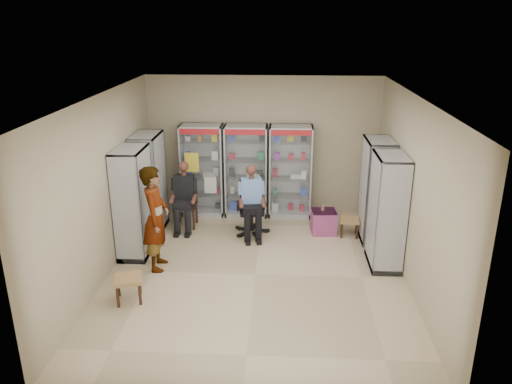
# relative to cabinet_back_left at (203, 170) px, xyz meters

# --- Properties ---
(floor) EXTENTS (6.00, 6.00, 0.00)m
(floor) POSITION_rel_cabinet_back_left_xyz_m (1.30, -2.73, -1.00)
(floor) COLOR #C7AF8A
(floor) RESTS_ON ground
(room_shell) EXTENTS (5.02, 6.02, 3.01)m
(room_shell) POSITION_rel_cabinet_back_left_xyz_m (1.30, -2.73, 0.97)
(room_shell) COLOR tan
(room_shell) RESTS_ON ground
(cabinet_back_left) EXTENTS (0.90, 0.50, 2.00)m
(cabinet_back_left) POSITION_rel_cabinet_back_left_xyz_m (0.00, 0.00, 0.00)
(cabinet_back_left) COLOR #A7A9AE
(cabinet_back_left) RESTS_ON floor
(cabinet_back_mid) EXTENTS (0.90, 0.50, 2.00)m
(cabinet_back_mid) POSITION_rel_cabinet_back_left_xyz_m (0.95, 0.00, 0.00)
(cabinet_back_mid) COLOR #ABAEB3
(cabinet_back_mid) RESTS_ON floor
(cabinet_back_right) EXTENTS (0.90, 0.50, 2.00)m
(cabinet_back_right) POSITION_rel_cabinet_back_left_xyz_m (1.90, 0.00, 0.00)
(cabinet_back_right) COLOR #A9ACB1
(cabinet_back_right) RESTS_ON floor
(cabinet_right_far) EXTENTS (0.90, 0.50, 2.00)m
(cabinet_right_far) POSITION_rel_cabinet_back_left_xyz_m (3.53, -1.13, 0.00)
(cabinet_right_far) COLOR #B0B2B7
(cabinet_right_far) RESTS_ON floor
(cabinet_right_near) EXTENTS (0.90, 0.50, 2.00)m
(cabinet_right_near) POSITION_rel_cabinet_back_left_xyz_m (3.53, -2.23, 0.00)
(cabinet_right_near) COLOR #B6B7BE
(cabinet_right_near) RESTS_ON floor
(cabinet_left_far) EXTENTS (0.90, 0.50, 2.00)m
(cabinet_left_far) POSITION_rel_cabinet_back_left_xyz_m (-0.93, -0.93, 0.00)
(cabinet_left_far) COLOR #AEB0B5
(cabinet_left_far) RESTS_ON floor
(cabinet_left_near) EXTENTS (0.90, 0.50, 2.00)m
(cabinet_left_near) POSITION_rel_cabinet_back_left_xyz_m (-0.93, -2.03, 0.00)
(cabinet_left_near) COLOR silver
(cabinet_left_near) RESTS_ON floor
(wooden_chair) EXTENTS (0.42, 0.42, 0.94)m
(wooden_chair) POSITION_rel_cabinet_back_left_xyz_m (-0.25, -0.73, -0.53)
(wooden_chair) COLOR #331E13
(wooden_chair) RESTS_ON floor
(seated_customer) EXTENTS (0.44, 0.60, 1.34)m
(seated_customer) POSITION_rel_cabinet_back_left_xyz_m (-0.25, -0.78, -0.33)
(seated_customer) COLOR black
(seated_customer) RESTS_ON floor
(office_chair) EXTENTS (0.67, 0.67, 1.08)m
(office_chair) POSITION_rel_cabinet_back_left_xyz_m (1.13, -1.02, -0.46)
(office_chair) COLOR black
(office_chair) RESTS_ON floor
(seated_shopkeeper) EXTENTS (0.54, 0.69, 1.37)m
(seated_shopkeeper) POSITION_rel_cabinet_back_left_xyz_m (1.13, -1.07, -0.31)
(seated_shopkeeper) COLOR #638DC5
(seated_shopkeeper) RESTS_ON floor
(pink_trunk) EXTENTS (0.51, 0.50, 0.46)m
(pink_trunk) POSITION_rel_cabinet_back_left_xyz_m (2.58, -0.90, -0.77)
(pink_trunk) COLOR #A9438E
(pink_trunk) RESTS_ON floor
(tea_glass) EXTENTS (0.07, 0.07, 0.11)m
(tea_glass) POSITION_rel_cabinet_back_left_xyz_m (2.56, -0.87, -0.48)
(tea_glass) COLOR #621B08
(tea_glass) RESTS_ON pink_trunk
(woven_stool_a) EXTENTS (0.40, 0.40, 0.37)m
(woven_stool_a) POSITION_rel_cabinet_back_left_xyz_m (3.08, -1.04, -0.82)
(woven_stool_a) COLOR #9A6C41
(woven_stool_a) RESTS_ON floor
(woven_stool_b) EXTENTS (0.50, 0.50, 0.41)m
(woven_stool_b) POSITION_rel_cabinet_back_left_xyz_m (-0.60, -3.65, -0.80)
(woven_stool_b) COLOR #A47C45
(woven_stool_b) RESTS_ON floor
(standing_man) EXTENTS (0.48, 0.70, 1.84)m
(standing_man) POSITION_rel_cabinet_back_left_xyz_m (-0.41, -2.55, -0.08)
(standing_man) COLOR #949497
(standing_man) RESTS_ON floor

